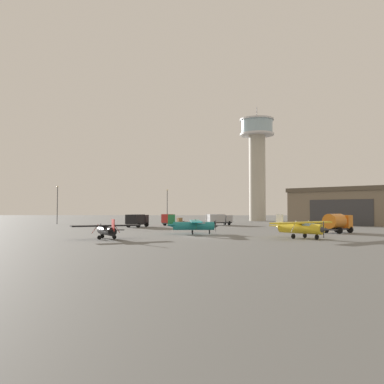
# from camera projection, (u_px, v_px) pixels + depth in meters

# --- Properties ---
(ground_plane) EXTENTS (400.00, 400.00, 0.00)m
(ground_plane) POSITION_uv_depth(u_px,v_px,m) (203.00, 237.00, 54.16)
(ground_plane) COLOR #60605E
(control_tower) EXTENTS (10.98, 10.98, 37.23)m
(control_tower) POSITION_uv_depth(u_px,v_px,m) (257.00, 156.00, 130.34)
(control_tower) COLOR #B2AD9E
(control_tower) RESTS_ON ground_plane
(hangar) EXTENTS (35.25, 34.34, 9.00)m
(hangar) POSITION_uv_depth(u_px,v_px,m) (356.00, 206.00, 100.77)
(hangar) COLOR #7A6B56
(hangar) RESTS_ON ground_plane
(airplane_black) EXTENTS (8.11, 6.52, 2.56)m
(airplane_black) POSITION_uv_depth(u_px,v_px,m) (107.00, 230.00, 49.94)
(airplane_black) COLOR black
(airplane_black) RESTS_ON ground_plane
(airplane_yellow) EXTENTS (9.07, 8.17, 3.09)m
(airplane_yellow) POSITION_uv_depth(u_px,v_px,m) (300.00, 227.00, 51.39)
(airplane_yellow) COLOR gold
(airplane_yellow) RESTS_ON ground_plane
(airplane_teal) EXTENTS (7.89, 10.06, 2.96)m
(airplane_teal) POSITION_uv_depth(u_px,v_px,m) (193.00, 225.00, 60.53)
(airplane_teal) COLOR teal
(airplane_teal) RESTS_ON ground_plane
(truck_box_silver) EXTENTS (6.37, 4.78, 2.57)m
(truck_box_silver) POSITION_uv_depth(u_px,v_px,m) (219.00, 219.00, 94.52)
(truck_box_silver) COLOR #38383D
(truck_box_silver) RESTS_ON ground_plane
(truck_fuel_tanker_orange) EXTENTS (5.55, 5.67, 3.04)m
(truck_fuel_tanker_orange) POSITION_uv_depth(u_px,v_px,m) (337.00, 222.00, 63.14)
(truck_fuel_tanker_orange) COLOR #38383D
(truck_fuel_tanker_orange) RESTS_ON ground_plane
(truck_box_black) EXTENTS (4.15, 7.18, 2.65)m
(truck_box_black) POSITION_uv_depth(u_px,v_px,m) (137.00, 220.00, 84.23)
(truck_box_black) COLOR #38383D
(truck_box_black) RESTS_ON ground_plane
(truck_flatbed_red) EXTENTS (5.94, 5.81, 2.64)m
(truck_flatbed_red) POSITION_uv_depth(u_px,v_px,m) (171.00, 220.00, 90.90)
(truck_flatbed_red) COLOR #38383D
(truck_flatbed_red) RESTS_ON ground_plane
(light_post_east) EXTENTS (0.44, 0.44, 9.14)m
(light_post_east) POSITION_uv_depth(u_px,v_px,m) (167.00, 203.00, 106.91)
(light_post_east) COLOR #38383D
(light_post_east) RESTS_ON ground_plane
(light_post_centre) EXTENTS (0.44, 0.44, 9.74)m
(light_post_centre) POSITION_uv_depth(u_px,v_px,m) (57.00, 202.00, 101.77)
(light_post_centre) COLOR #38383D
(light_post_centre) RESTS_ON ground_plane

